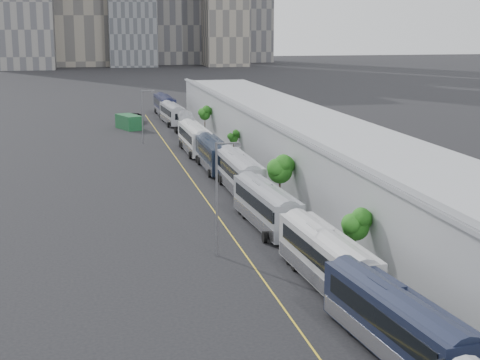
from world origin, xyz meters
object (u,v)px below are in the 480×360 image
object	(u,v)px
bus_7	(186,127)
street_lamp_near	(219,191)
shipping_container	(129,122)
suv	(134,118)
bus_4	(239,176)
bus_8	(172,115)
bus_2	(327,263)
bus_3	(266,210)
bus_6	(195,141)
bus_5	(213,157)
bus_9	(165,107)
bus_1	(396,329)
street_lamp_far	(143,113)

from	to	relation	value
bus_7	street_lamp_near	bearing A→B (deg)	-90.08
shipping_container	suv	size ratio (longest dim) A/B	0.99
bus_7	shipping_container	bearing A→B (deg)	135.50
bus_4	bus_8	size ratio (longest dim) A/B	1.06
bus_2	bus_7	size ratio (longest dim) A/B	1.10
bus_3	bus_6	xyz separation A→B (m)	(-0.46, 40.41, 0.06)
bus_3	bus_7	distance (m)	56.39
bus_5	street_lamp_near	bearing A→B (deg)	-99.41
bus_8	bus_3	bearing A→B (deg)	-92.96
bus_2	bus_9	distance (m)	100.47
bus_1	shipping_container	bearing A→B (deg)	89.27
bus_4	bus_8	world-z (taller)	bus_4
bus_2	bus_6	distance (m)	56.01
bus_3	suv	distance (m)	75.21
bus_4	suv	xyz separation A→B (m)	(-7.36, 59.96, -0.84)
suv	street_lamp_near	bearing A→B (deg)	-79.11
bus_2	shipping_container	distance (m)	82.70
bus_2	shipping_container	size ratio (longest dim) A/B	2.19
suv	bus_1	bearing A→B (deg)	-75.76
bus_9	street_lamp_near	size ratio (longest dim) A/B	1.53
street_lamp_near	bus_6	bearing A→B (deg)	83.75
bus_3	street_lamp_near	size ratio (longest dim) A/B	1.46
bus_7	bus_2	bearing A→B (deg)	-84.56
bus_9	street_lamp_near	bearing A→B (deg)	-94.83
shipping_container	bus_6	bearing A→B (deg)	-93.08
bus_8	bus_6	bearing A→B (deg)	-93.92
bus_2	bus_5	xyz separation A→B (m)	(-0.46, 43.17, -0.02)
bus_5	suv	bearing A→B (deg)	97.94
suv	bus_5	bearing A→B (deg)	-71.73
bus_7	bus_8	size ratio (longest dim) A/B	0.94
bus_2	bus_3	distance (m)	15.60
street_lamp_far	shipping_container	size ratio (longest dim) A/B	1.33
bus_7	street_lamp_near	size ratio (longest dim) A/B	1.35
bus_5	bus_7	size ratio (longest dim) A/B	1.07
bus_4	shipping_container	distance (m)	52.46
bus_2	bus_4	world-z (taller)	bus_4
bus_8	street_lamp_near	world-z (taller)	street_lamp_near
bus_2	street_lamp_near	size ratio (longest dim) A/B	1.48
bus_6	suv	xyz separation A→B (m)	(-6.27, 34.49, -0.83)
bus_1	street_lamp_far	xyz separation A→B (m)	(-7.38, 77.47, 3.15)
street_lamp_near	bus_5	bearing A→B (deg)	80.75
bus_5	bus_6	distance (m)	12.84
street_lamp_near	bus_1	bearing A→B (deg)	-72.65
bus_9	street_lamp_far	xyz separation A→B (m)	(-7.01, -34.74, 3.06)
bus_6	bus_9	distance (m)	44.47
bus_6	bus_7	size ratio (longest dim) A/B	1.12
bus_2	bus_9	world-z (taller)	bus_9
bus_3	bus_4	distance (m)	14.95
bus_8	shipping_container	world-z (taller)	bus_8
bus_3	bus_5	size ratio (longest dim) A/B	1.01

